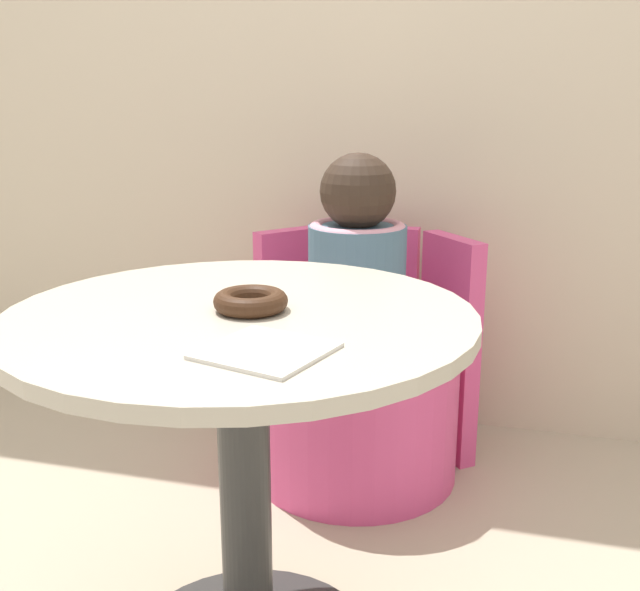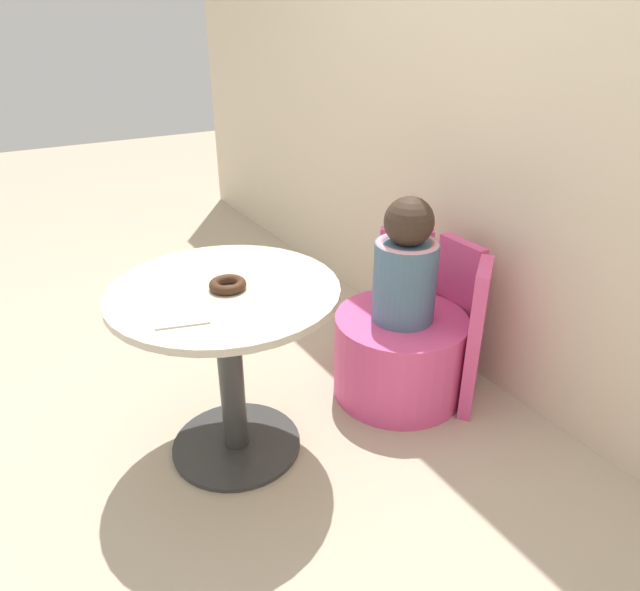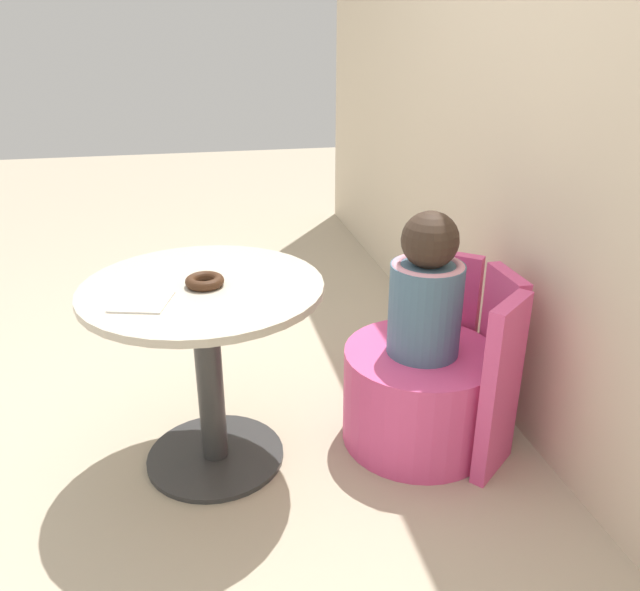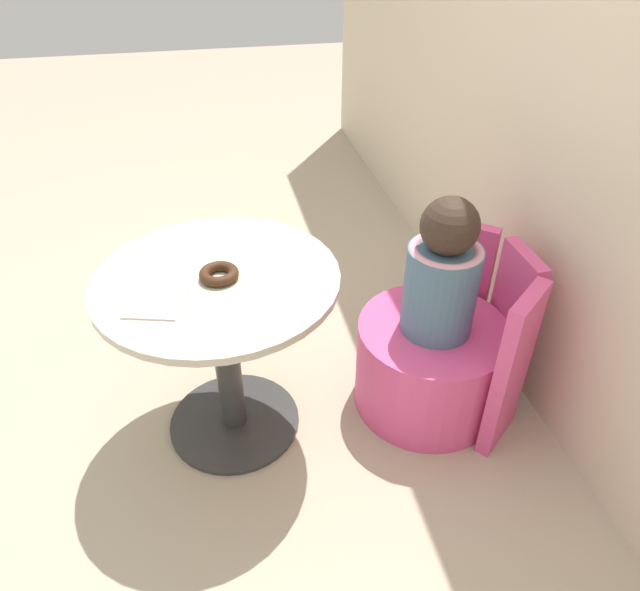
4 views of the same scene
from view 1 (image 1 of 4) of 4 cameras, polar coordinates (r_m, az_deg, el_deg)
back_wall at (r=2.28m, az=5.56°, el=20.13°), size 6.00×0.06×2.40m
round_table at (r=1.27m, az=-5.87°, el=-9.47°), size 0.76×0.76×0.66m
tub_chair at (r=2.03m, az=2.58°, el=-8.76°), size 0.54×0.54×0.36m
booth_backrest at (r=2.18m, az=3.95°, el=-3.19°), size 0.64×0.24×0.63m
child_figure at (r=1.90m, az=2.73°, el=2.64°), size 0.25×0.25×0.50m
donut at (r=1.20m, az=-5.30°, el=-0.42°), size 0.12×0.12×0.03m
paper_napkin at (r=1.01m, az=-4.14°, el=-4.23°), size 0.19×0.19×0.01m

